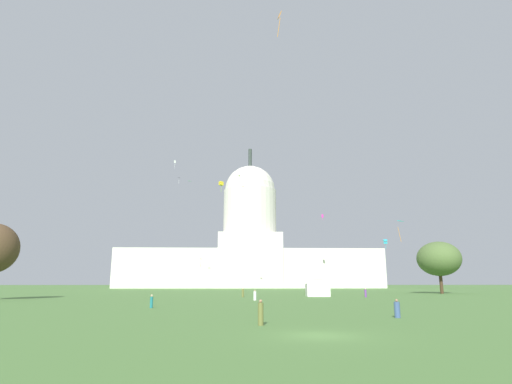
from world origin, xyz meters
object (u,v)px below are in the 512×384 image
person_olive_mid_left (261,313)px  kite_magenta_mid (322,216)px  kite_green_high (190,182)px  kite_gold_low (200,260)px  kite_turquoise_low (398,223)px  person_olive_back_right (243,293)px  person_purple_back_left (366,293)px  event_tent (317,283)px  kite_yellow_mid (221,184)px  kite_white_high (175,163)px  person_denim_near_tree_west (397,309)px  kite_violet_low (279,258)px  kite_orange_high (279,18)px  kite_lime_high (240,178)px  kite_red_high (242,188)px  capitol_building (250,248)px  tree_east_far (439,259)px  kite_black_high (179,179)px  person_white_mid_right (255,296)px  kite_cyan_low (385,241)px  person_teal_back_center (151,302)px

person_olive_mid_left → kite_magenta_mid: (33.37, 140.13, 29.07)m
kite_green_high → kite_gold_low: bearing=-110.2°
kite_turquoise_low → kite_green_high: (-56.41, 92.51, 31.27)m
person_olive_back_right → kite_green_high: bearing=114.0°
person_purple_back_left → kite_turquoise_low: 18.19m
event_tent → kite_yellow_mid: size_ratio=2.04×
kite_gold_low → kite_magenta_mid: 61.76m
person_olive_mid_left → kite_white_high: (-27.16, 128.22, 48.22)m
person_purple_back_left → kite_turquoise_low: (9.58, 5.34, 14.52)m
person_denim_near_tree_west → person_purple_back_left: bearing=176.6°
kite_magenta_mid → kite_violet_low: size_ratio=0.73×
kite_orange_high → kite_magenta_mid: 119.28m
kite_green_high → kite_lime_high: bearing=-98.6°
person_purple_back_left → kite_magenta_mid: (10.14, 87.82, 29.08)m
kite_red_high → kite_yellow_mid: bearing=-69.9°
event_tent → kite_violet_low: kite_violet_low is taller
event_tent → person_olive_mid_left: size_ratio=3.58×
capitol_building → kite_lime_high: capitol_building is taller
kite_green_high → kite_yellow_mid: kite_green_high is taller
kite_lime_high → kite_turquoise_low: bearing=-164.1°
tree_east_far → kite_gold_low: size_ratio=5.21×
event_tent → kite_turquoise_low: kite_turquoise_low is taller
person_purple_back_left → kite_magenta_mid: size_ratio=0.61×
person_olive_back_right → kite_black_high: size_ratio=0.73×
kite_black_high → tree_east_far: bearing=160.3°
kite_gold_low → kite_green_high: kite_green_high is taller
person_white_mid_right → event_tent: bearing=158.1°
person_white_mid_right → kite_orange_high: 43.25m
capitol_building → person_denim_near_tree_west: capitol_building is taller
person_olive_back_right → kite_black_high: bearing=119.8°
person_purple_back_left → person_olive_back_right: bearing=143.4°
person_white_mid_right → kite_orange_high: kite_orange_high is taller
event_tent → kite_magenta_mid: 88.99m
person_white_mid_right → kite_yellow_mid: size_ratio=0.54×
person_purple_back_left → kite_white_high: (-50.39, 75.91, 48.23)m
kite_magenta_mid → kite_red_high: bearing=119.1°
kite_black_high → kite_cyan_low: (60.12, -45.85, -27.58)m
person_white_mid_right → person_purple_back_left: bearing=135.6°
kite_cyan_low → kite_white_high: size_ratio=0.75×
capitol_building → person_teal_back_center: (-15.36, -157.62, -18.95)m
person_purple_back_left → kite_orange_high: kite_orange_high is taller
person_teal_back_center → kite_turquoise_low: (44.30, 37.90, 14.60)m
kite_green_high → kite_orange_high: (27.80, -125.09, -5.01)m
person_purple_back_left → kite_yellow_mid: size_ratio=0.57×
tree_east_far → kite_gold_low: bearing=155.0°
kite_gold_low → kite_yellow_mid: size_ratio=0.84×
kite_green_high → kite_red_high: (23.04, -32.33, -9.84)m
kite_red_high → kite_white_high: size_ratio=0.37×
event_tent → kite_magenta_mid: (18.60, 82.66, 27.23)m
kite_red_high → kite_violet_low: bearing=84.7°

